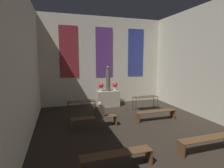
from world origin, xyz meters
name	(u,v)px	position (x,y,z in m)	size (l,w,h in m)	color
wall_back	(104,61)	(0.00, 11.84, 2.81)	(8.14, 0.16, 5.57)	beige
wall_left	(13,64)	(-4.01, 5.89, 2.78)	(0.12, 12.02, 5.57)	beige
altar	(108,99)	(0.00, 10.88, 0.49)	(1.36, 0.61, 0.98)	#ADA38E
statue	(108,79)	(0.00, 10.88, 1.70)	(0.27, 0.27, 1.52)	#5B5651
flower_vase_left	(101,86)	(-0.44, 10.88, 1.30)	(0.33, 0.33, 0.53)	beige
flower_vase_right	(115,85)	(0.44, 10.88, 1.30)	(0.33, 0.33, 0.53)	beige
candle_rack_left	(82,103)	(-1.81, 9.48, 0.70)	(1.42, 0.48, 1.00)	#473823
candle_rack_right	(145,98)	(1.81, 9.48, 0.70)	(1.42, 0.48, 0.99)	#473823
pew_second_left	(117,157)	(-1.50, 4.84, 0.33)	(1.98, 0.36, 0.46)	brown
pew_second_right	(207,141)	(1.50, 4.84, 0.33)	(1.98, 0.36, 0.46)	brown
pew_back_left	(94,120)	(-1.50, 7.84, 0.33)	(1.98, 0.36, 0.46)	brown
pew_back_right	(156,113)	(1.50, 7.84, 0.33)	(1.98, 0.36, 0.46)	brown
person_seated	(100,110)	(-1.25, 7.84, 0.74)	(0.36, 0.24, 0.65)	#4C4238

